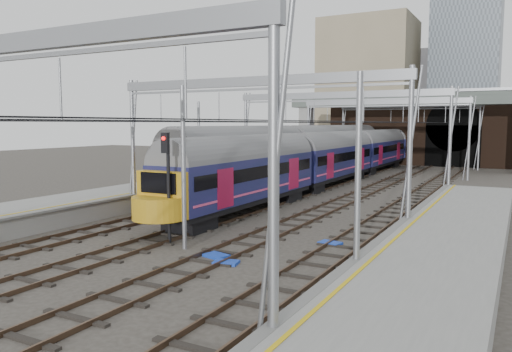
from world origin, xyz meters
The scene contains 14 objects.
ground centered at (0.00, 0.00, 0.00)m, with size 160.00×160.00×0.00m, color #38332D.
platform_left centered at (-10.18, 2.50, 0.55)m, with size 4.32×55.00×1.12m.
platform_right centered at (10.18, -1.50, 0.55)m, with size 4.32×47.00×1.12m.
tracks centered at (0.00, 15.00, 0.02)m, with size 14.40×80.00×0.22m.
overhead_line centered at (0.00, 21.49, 6.57)m, with size 16.80×80.00×8.00m.
retaining_wall centered at (1.40, 51.93, 4.33)m, with size 28.00×2.75×9.00m.
overbridge centered at (0.00, 46.00, 7.27)m, with size 28.00×3.00×9.25m.
city_skyline centered at (2.73, 70.48, 17.09)m, with size 37.50×27.50×60.00m.
train_main centered at (-2.00, 34.35, 2.45)m, with size 2.73×63.17×4.72m.
train_second centered at (-6.00, 35.27, 2.68)m, with size 3.11×53.93×5.25m.
signal_near_centre centered at (-1.27, 2.51, 3.15)m, with size 0.36×0.47×5.01m.
equip_cover_a centered at (2.80, 0.86, 0.06)m, with size 0.94×0.66×0.11m, color blue.
equip_cover_b centered at (1.94, 1.51, 0.06)m, with size 0.97×0.69×0.11m, color blue.
equip_cover_c centered at (5.29, 5.73, 0.06)m, with size 0.96×0.68×0.11m, color blue.
Camera 1 is at (12.71, -15.19, 5.40)m, focal length 35.00 mm.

